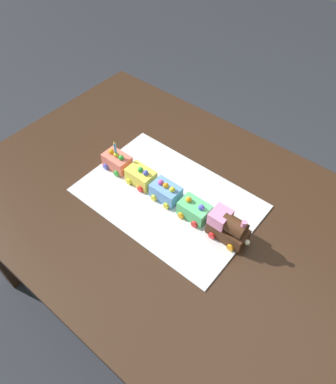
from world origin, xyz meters
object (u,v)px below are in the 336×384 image
cake_car_caboose_sky_blue (167,192)px  cake_car_gondola_lemon (141,176)px  cake_car_tanker_mint_green (194,210)px  cake_car_hopper_coral (117,161)px  cake_locomotive (228,227)px  birthday_candle (115,147)px  dining_table (165,218)px

cake_car_caboose_sky_blue → cake_car_gondola_lemon: same height
cake_car_tanker_mint_green → cake_car_hopper_coral: (0.35, -0.00, 0.00)m
cake_locomotive → cake_car_tanker_mint_green: cake_locomotive is taller
cake_car_gondola_lemon → cake_car_hopper_coral: 0.12m
cake_locomotive → cake_car_hopper_coral: size_ratio=1.40×
cake_locomotive → cake_car_gondola_lemon: cake_locomotive is taller
cake_car_hopper_coral → birthday_candle: bearing=0.0°
cake_car_gondola_lemon → birthday_candle: bearing=0.0°
dining_table → cake_locomotive: (-0.25, -0.01, 0.16)m
cake_car_tanker_mint_green → birthday_candle: 0.36m
cake_locomotive → cake_car_hopper_coral: (0.48, -0.00, -0.02)m
cake_car_caboose_sky_blue → birthday_candle: bearing=0.0°
cake_car_caboose_sky_blue → birthday_candle: birthday_candle is taller
cake_locomotive → cake_car_caboose_sky_blue: 0.25m
dining_table → cake_car_tanker_mint_green: size_ratio=14.00×
cake_car_caboose_sky_blue → dining_table: bearing=67.8°
cake_locomotive → cake_car_gondola_lemon: bearing=-0.0°
cake_locomotive → cake_car_hopper_coral: cake_locomotive is taller
cake_locomotive → cake_car_hopper_coral: 0.48m
cake_car_tanker_mint_green → cake_car_hopper_coral: size_ratio=1.00×
cake_car_tanker_mint_green → cake_car_gondola_lemon: size_ratio=1.00×
dining_table → cake_car_tanker_mint_green: (-0.12, -0.01, 0.14)m
cake_car_hopper_coral → dining_table: bearing=178.2°
cake_car_caboose_sky_blue → cake_locomotive: bearing=180.0°
dining_table → cake_locomotive: cake_locomotive is taller
cake_car_caboose_sky_blue → cake_car_gondola_lemon: 0.12m
cake_car_hopper_coral → cake_car_tanker_mint_green: bearing=180.0°
cake_locomotive → cake_car_gondola_lemon: size_ratio=1.40×
dining_table → cake_locomotive: 0.30m
birthday_candle → cake_car_gondola_lemon: bearing=-180.0°
cake_car_caboose_sky_blue → cake_car_hopper_coral: bearing=0.0°
cake_car_tanker_mint_green → birthday_candle: bearing=0.0°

